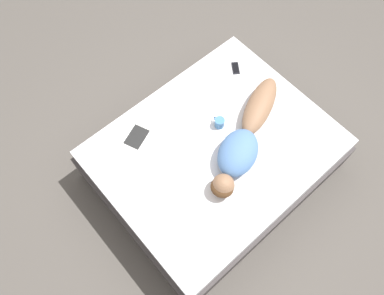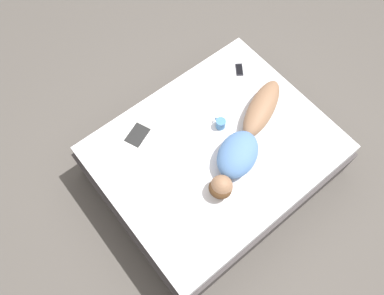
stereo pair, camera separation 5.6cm
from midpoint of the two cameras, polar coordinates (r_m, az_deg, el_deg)
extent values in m
plane|color=#4C4742|center=(3.70, 3.58, -3.60)|extent=(12.00, 12.00, 0.00)
cube|color=#383333|center=(3.52, 3.75, -2.42)|extent=(1.62, 2.00, 0.38)
cube|color=silver|center=(3.28, 4.03, -0.53)|extent=(1.56, 1.94, 0.16)
ellipsoid|color=brown|center=(3.35, 11.03, 5.91)|extent=(0.45, 0.67, 0.17)
ellipsoid|color=#476B9E|center=(3.08, 7.49, -1.04)|extent=(0.47, 0.54, 0.20)
ellipsoid|color=#472D19|center=(2.96, 4.86, -6.24)|extent=(0.24, 0.23, 0.10)
sphere|color=brown|center=(2.97, 5.04, -5.90)|extent=(0.18, 0.18, 0.18)
cube|color=white|center=(3.20, -4.41, 0.14)|extent=(0.32, 0.36, 0.01)
cube|color=white|center=(3.28, -7.83, 1.87)|extent=(0.32, 0.36, 0.01)
cube|color=black|center=(3.27, -7.84, 1.91)|extent=(0.22, 0.25, 0.00)
cylinder|color=teal|center=(3.26, 4.89, 3.62)|extent=(0.09, 0.09, 0.09)
cylinder|color=black|center=(3.23, 4.94, 3.95)|extent=(0.07, 0.07, 0.01)
torus|color=teal|center=(3.28, 4.34, 4.18)|extent=(0.06, 0.01, 0.06)
cube|color=black|center=(3.66, 7.67, 11.67)|extent=(0.15, 0.13, 0.01)
cube|color=black|center=(3.65, 7.68, 11.72)|extent=(0.12, 0.11, 0.00)
camera|label=1|loc=(0.03, -89.49, 1.05)|focal=35.00mm
camera|label=2|loc=(0.03, 90.51, -1.05)|focal=35.00mm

